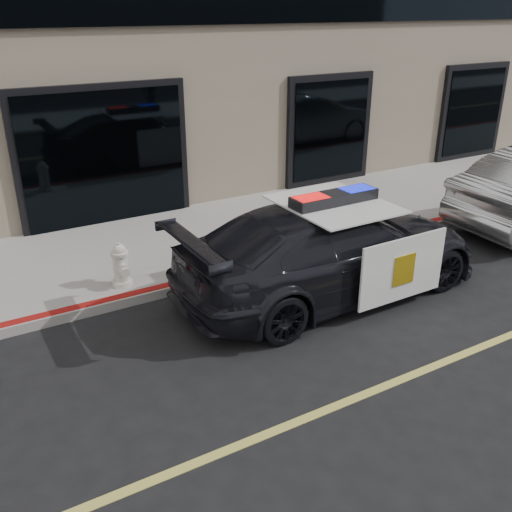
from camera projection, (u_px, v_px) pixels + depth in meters
ground at (371, 392)px, 6.79m from camera, size 120.00×120.00×0.00m
sidewalk_n at (190, 241)px, 10.90m from camera, size 60.00×3.50×0.15m
police_car at (331, 249)px, 8.85m from camera, size 2.36×5.11×1.67m
fire_hydrant at (121, 266)px, 8.91m from camera, size 0.32×0.45×0.71m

